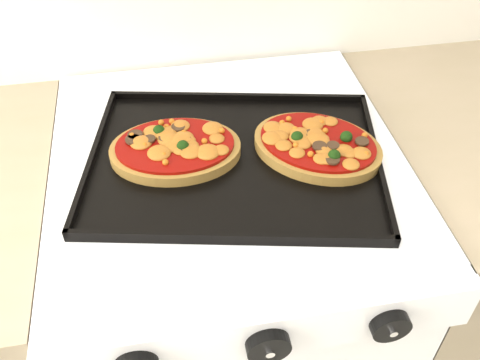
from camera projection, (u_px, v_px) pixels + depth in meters
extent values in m
cube|color=white|center=(231.00, 305.00, 1.22)|extent=(0.60, 0.60, 0.91)
cube|color=white|center=(266.00, 333.00, 0.72)|extent=(0.60, 0.02, 0.09)
cylinder|color=black|center=(268.00, 346.00, 0.71)|extent=(0.06, 0.02, 0.06)
cylinder|color=black|center=(390.00, 326.00, 0.73)|extent=(0.06, 0.02, 0.06)
cube|color=black|center=(235.00, 159.00, 0.88)|extent=(0.54, 0.44, 0.02)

